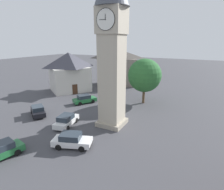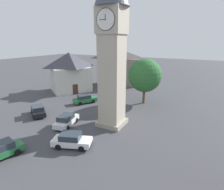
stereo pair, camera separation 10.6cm
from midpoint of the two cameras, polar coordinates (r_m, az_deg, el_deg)
name	(u,v)px [view 2 (the right image)]	position (r m, az deg, el deg)	size (l,w,h in m)	color
ground_plane	(112,124)	(25.08, 0.12, -9.08)	(200.00, 200.00, 0.00)	#424247
clock_tower	(112,29)	(22.62, 0.14, 19.93)	(4.07, 4.07, 20.84)	#A59C89
car_blue_kerb	(0,151)	(21.19, -31.39, -14.58)	(2.58, 4.40, 1.53)	#236B38
car_silver_kerb	(85,99)	(33.26, -8.40, -1.25)	(3.63, 4.39, 1.53)	#236B38
car_red_corner	(72,140)	(20.38, -12.31, -13.57)	(4.46, 3.02, 1.53)	white
car_white_side	(38,110)	(29.78, -21.98, -4.50)	(4.37, 3.69, 1.53)	black
car_black_far	(66,120)	(25.13, -13.94, -7.64)	(2.48, 4.38, 1.53)	white
pedestrian	(116,104)	(29.66, 1.36, -2.80)	(0.53, 0.32, 1.69)	black
tree	(145,75)	(32.41, 10.31, 6.01)	(5.81, 5.81, 7.96)	brown
building_terrace_right	(118,67)	(45.88, 1.83, 8.74)	(11.13, 8.96, 8.96)	slate
building_corner_back	(70,71)	(41.76, -12.97, 7.18)	(10.66, 10.88, 8.43)	beige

